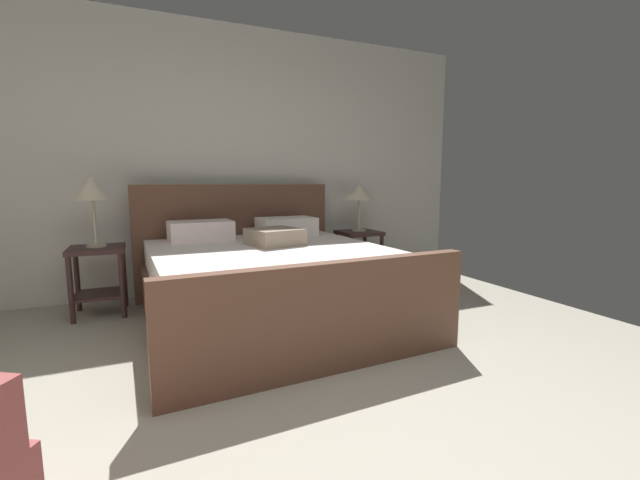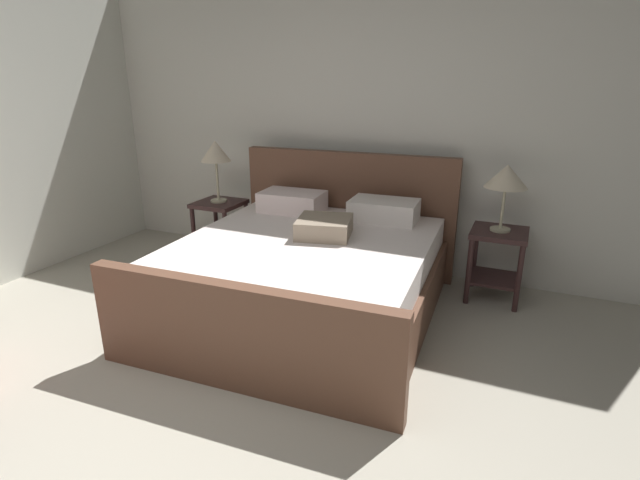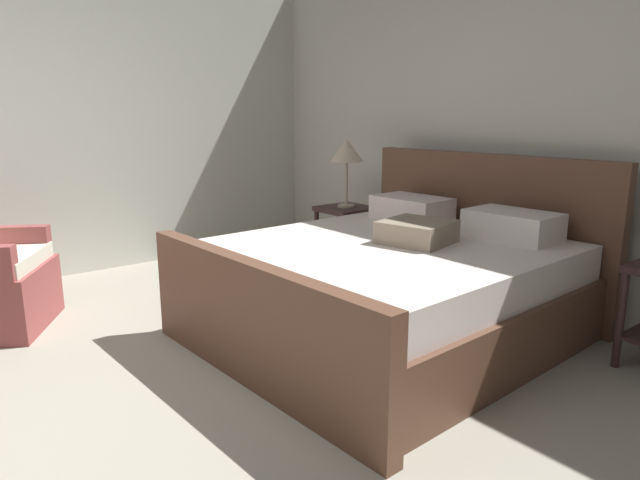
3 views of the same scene
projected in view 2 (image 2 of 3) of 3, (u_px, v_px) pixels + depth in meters
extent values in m
cube|color=silver|center=(360.00, 121.00, 4.58)|extent=(5.56, 0.12, 2.77)
cube|color=brown|center=(306.00, 291.00, 3.82)|extent=(1.97, 2.06, 0.40)
cube|color=brown|center=(348.00, 212.00, 4.62)|extent=(2.01, 0.19, 1.13)
cube|color=brown|center=(238.00, 339.00, 2.86)|extent=(2.01, 0.19, 0.68)
cube|color=white|center=(306.00, 254.00, 3.72)|extent=(1.89, 2.00, 0.22)
cube|color=white|center=(292.00, 202.00, 4.43)|extent=(0.58, 0.39, 0.18)
cube|color=white|center=(384.00, 210.00, 4.14)|extent=(0.58, 0.39, 0.18)
cube|color=gray|center=(324.00, 227.00, 3.76)|extent=(0.48, 0.48, 0.14)
cube|color=#392323|center=(500.00, 233.00, 3.98)|extent=(0.44, 0.44, 0.04)
cube|color=#392323|center=(494.00, 278.00, 4.11)|extent=(0.40, 0.40, 0.02)
cylinder|color=#392323|center=(469.00, 272.00, 3.99)|extent=(0.04, 0.04, 0.56)
cylinder|color=#392323|center=(519.00, 279.00, 3.84)|extent=(0.04, 0.04, 0.56)
cylinder|color=#392323|center=(475.00, 256.00, 4.32)|extent=(0.04, 0.04, 0.56)
cylinder|color=#392323|center=(521.00, 263.00, 4.17)|extent=(0.04, 0.04, 0.56)
cylinder|color=#B7B293|center=(500.00, 229.00, 3.97)|extent=(0.16, 0.16, 0.02)
cylinder|color=#B7B293|center=(503.00, 208.00, 3.91)|extent=(0.02, 0.02, 0.34)
cone|color=beige|center=(507.00, 176.00, 3.83)|extent=(0.33, 0.33, 0.18)
cube|color=#392323|center=(219.00, 204.00, 4.88)|extent=(0.44, 0.44, 0.04)
cube|color=#392323|center=(222.00, 242.00, 5.01)|extent=(0.40, 0.40, 0.02)
cylinder|color=#392323|center=(194.00, 235.00, 4.88)|extent=(0.04, 0.04, 0.56)
cylinder|color=#392323|center=(226.00, 240.00, 4.74)|extent=(0.04, 0.04, 0.56)
cylinder|color=#392323|center=(216.00, 225.00, 5.21)|extent=(0.04, 0.04, 0.56)
cylinder|color=#392323|center=(247.00, 229.00, 5.07)|extent=(0.04, 0.04, 0.56)
cylinder|color=#B7B293|center=(219.00, 201.00, 4.87)|extent=(0.16, 0.16, 0.02)
cylinder|color=#B7B293|center=(217.00, 181.00, 4.80)|extent=(0.02, 0.02, 0.38)
cone|color=beige|center=(215.00, 151.00, 4.71)|extent=(0.29, 0.29, 0.20)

